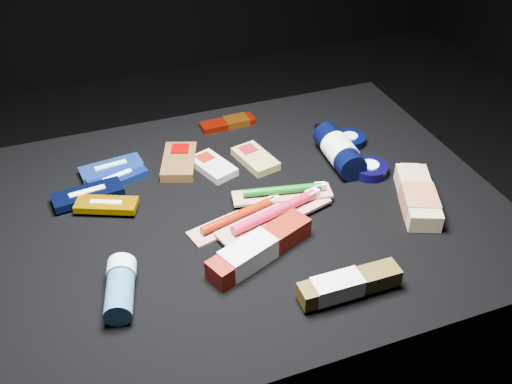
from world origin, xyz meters
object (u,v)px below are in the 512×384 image
object	(u,v)px
bodywash_bottle	(418,197)
toothpaste_carton_red	(256,250)
lotion_bottle	(339,151)
deodorant_stick	(120,288)

from	to	relation	value
bodywash_bottle	toothpaste_carton_red	xyz separation A→B (m)	(-0.35, -0.03, 0.00)
lotion_bottle	deodorant_stick	world-z (taller)	lotion_bottle
toothpaste_carton_red	bodywash_bottle	bearing A→B (deg)	-16.98
deodorant_stick	toothpaste_carton_red	bearing A→B (deg)	15.49
lotion_bottle	deodorant_stick	size ratio (longest dim) A/B	1.57
toothpaste_carton_red	deodorant_stick	bearing A→B (deg)	160.08
deodorant_stick	toothpaste_carton_red	xyz separation A→B (m)	(0.24, 0.01, -0.00)
bodywash_bottle	toothpaste_carton_red	bearing A→B (deg)	-152.31
bodywash_bottle	lotion_bottle	bearing A→B (deg)	134.89
bodywash_bottle	deodorant_stick	size ratio (longest dim) A/B	1.53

